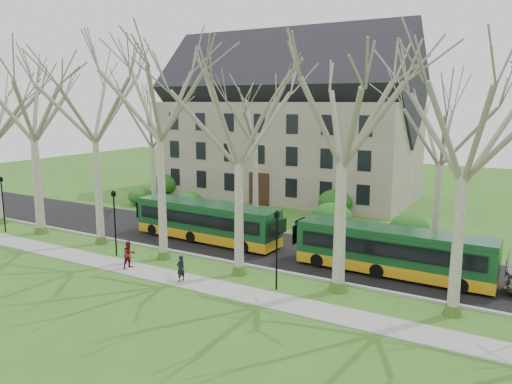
% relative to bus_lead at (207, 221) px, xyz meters
% --- Properties ---
extents(ground, '(120.00, 120.00, 0.00)m').
position_rel_bus_lead_xyz_m(ground, '(2.85, -4.85, -1.49)').
color(ground, '#36661D').
rests_on(ground, ground).
extents(sidewalk, '(70.00, 2.00, 0.06)m').
position_rel_bus_lead_xyz_m(sidewalk, '(2.85, -7.35, -1.46)').
color(sidewalk, gray).
rests_on(sidewalk, ground).
extents(road, '(80.00, 8.00, 0.06)m').
position_rel_bus_lead_xyz_m(road, '(2.85, 0.65, -1.46)').
color(road, black).
rests_on(road, ground).
extents(curb, '(80.00, 0.25, 0.14)m').
position_rel_bus_lead_xyz_m(curb, '(2.85, -3.35, -1.42)').
color(curb, '#A5A39E').
rests_on(curb, ground).
extents(building, '(26.50, 12.20, 16.00)m').
position_rel_bus_lead_xyz_m(building, '(-3.15, 19.15, 6.58)').
color(building, gray).
rests_on(building, ground).
extents(tree_row_verge, '(49.00, 7.00, 14.00)m').
position_rel_bus_lead_xyz_m(tree_row_verge, '(2.85, -4.55, 5.51)').
color(tree_row_verge, gray).
rests_on(tree_row_verge, ground).
extents(tree_row_far, '(33.00, 7.00, 12.00)m').
position_rel_bus_lead_xyz_m(tree_row_far, '(1.51, 6.15, 4.51)').
color(tree_row_far, gray).
rests_on(tree_row_far, ground).
extents(lamp_row, '(36.22, 0.22, 4.30)m').
position_rel_bus_lead_xyz_m(lamp_row, '(2.85, -5.85, 1.08)').
color(lamp_row, black).
rests_on(lamp_row, ground).
extents(hedges, '(30.60, 8.60, 2.00)m').
position_rel_bus_lead_xyz_m(hedges, '(-1.82, 9.15, -0.49)').
color(hedges, '#244D16').
rests_on(hedges, ground).
extents(bus_lead, '(11.51, 2.83, 2.86)m').
position_rel_bus_lead_xyz_m(bus_lead, '(0.00, 0.00, 0.00)').
color(bus_lead, '#124020').
rests_on(bus_lead, road).
extents(bus_follow, '(11.31, 2.45, 2.82)m').
position_rel_bus_lead_xyz_m(bus_follow, '(13.65, -0.41, -0.02)').
color(bus_follow, '#124020').
rests_on(bus_follow, road).
extents(pedestrian_a, '(0.46, 0.61, 1.51)m').
position_rel_bus_lead_xyz_m(pedestrian_a, '(3.66, -7.58, -0.67)').
color(pedestrian_a, black).
rests_on(pedestrian_a, sidewalk).
extents(pedestrian_b, '(0.79, 0.93, 1.69)m').
position_rel_bus_lead_xyz_m(pedestrian_b, '(-0.46, -7.39, -0.58)').
color(pedestrian_b, maroon).
rests_on(pedestrian_b, sidewalk).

